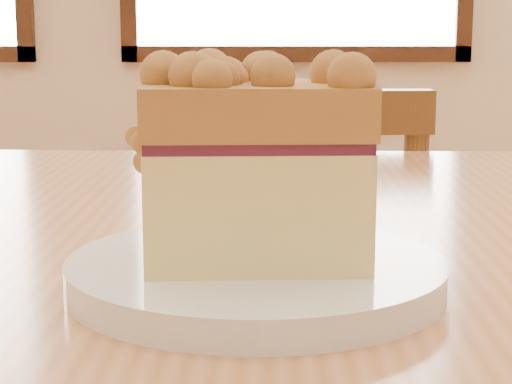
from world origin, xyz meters
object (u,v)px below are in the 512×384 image
Objects in this scene: cafe_table_main at (129,362)px; cake_slice at (256,160)px; plate at (256,275)px; cafe_chair_main at (285,363)px.

cake_slice is (0.09, -0.11, 0.16)m from cafe_table_main.
cake_slice reaches higher than plate.
cafe_chair_main is 0.84m from cake_slice.
plate is (0.09, -0.11, 0.10)m from cafe_table_main.
cake_slice is (-0.05, -0.73, 0.40)m from cafe_chair_main.
cake_slice is at bearing 84.33° from cafe_chair_main.
cafe_table_main is 0.17m from plate.
plate reaches higher than cafe_table_main.
cafe_chair_main is at bearing 86.33° from plate.
plate is at bearing -19.38° from cake_slice.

